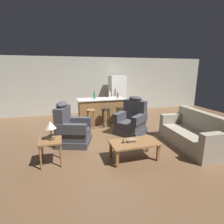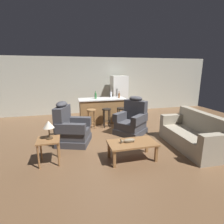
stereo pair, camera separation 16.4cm
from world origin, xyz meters
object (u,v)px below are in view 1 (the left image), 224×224
Objects in this scene: bar_stool_right at (120,113)px; bottle_short_amber at (110,94)px; bar_stool_left at (91,115)px; bottle_wine_dark at (118,95)px; recliner_near_lamp at (71,129)px; fish_figurine at (130,140)px; bottle_tall_green at (94,96)px; recliner_near_island at (132,120)px; kitchen_island at (101,110)px; coffee_table at (134,144)px; couch at (193,134)px; end_table at (50,144)px; refrigerator at (117,95)px; bar_stool_middle at (106,114)px; table_lamp at (50,126)px.

bottle_short_amber is (-0.17, 0.82, 0.60)m from bar_stool_right.
bar_stool_left is 1.46m from bottle_wine_dark.
bottle_short_amber is (1.67, 1.97, 0.65)m from recliner_near_lamp.
fish_figurine is at bearing -78.81° from bar_stool_left.
bottle_tall_green is at bearing 141.42° from bar_stool_right.
recliner_near_island is 1.86m from bottle_tall_green.
bottle_wine_dark is at bearing 80.50° from bar_stool_right.
kitchen_island reaches higher than fish_figurine.
coffee_table is at bearing -101.80° from bar_stool_right.
bottle_short_amber is at bearing 84.07° from coffee_table.
kitchen_island reaches higher than bar_stool_right.
couch reaches higher than bar_stool_right.
bar_stool_left is 0.92m from bottle_tall_green.
kitchen_island is at bearing 132.69° from bar_stool_right.
bar_stool_left is (-1.20, 0.83, 0.05)m from recliner_near_island.
couch is 2.85× the size of bar_stool_right.
fish_figurine is 1.16× the size of bottle_tall_green.
coffee_table is 2.51m from bar_stool_right.
fish_figurine is at bearing -86.09° from bottle_tall_green.
bottle_short_amber is at bearing 14.03° from bottle_tall_green.
bar_stool_left reaches higher than coffee_table.
kitchen_island is at bearing 178.89° from bottle_wine_dark.
end_table is 1.80× the size of bottle_short_amber.
bar_stool_middle is at bearing -119.05° from refrigerator.
table_lamp is 1.40× the size of bottle_tall_green.
recliner_near_island is at bearing 29.20° from recliner_near_lamp.
coffee_table is 0.62× the size of refrigerator.
end_table is at bearing 0.83° from couch.
bar_stool_middle is 1.08m from bottle_short_amber.
end_table is 0.82× the size of bar_stool_left.
bottle_short_amber is (0.92, 0.82, 0.60)m from bar_stool_left.
bar_stool_left is 1.00× the size of bar_stool_right.
kitchen_island is 7.10× the size of bottle_wine_dark.
kitchen_island is 2.65× the size of bar_stool_left.
bottle_short_amber is (2.17, 2.96, 0.61)m from end_table.
kitchen_island is at bearing 91.27° from coffee_table.
bar_stool_middle is 1.06m from bottle_wine_dark.
recliner_near_island is at bearing -58.00° from bottle_tall_green.
end_table is 2.21× the size of bottle_wine_dark.
table_lamp is 4.83m from refrigerator.
fish_figurine is 1.78m from table_lamp.
recliner_near_island reaches higher than end_table.
table_lamp is 1.62× the size of bottle_wine_dark.
recliner_near_lamp and recliner_near_island have the same top height.
recliner_near_lamp reaches higher than coffee_table.
bar_stool_right is at bearing -104.42° from refrigerator.
refrigerator reaches higher than bottle_tall_green.
refrigerator reaches higher than coffee_table.
recliner_near_lamp is 1.00× the size of recliner_near_island.
kitchen_island is (1.73, 2.74, -0.39)m from table_lamp.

